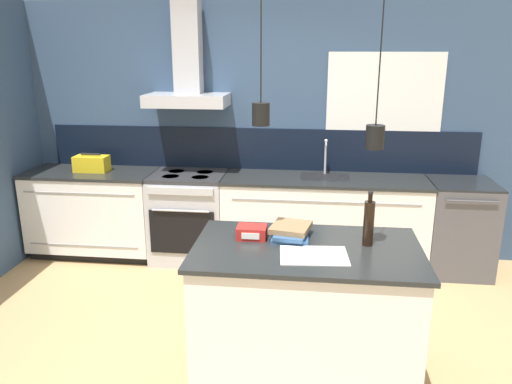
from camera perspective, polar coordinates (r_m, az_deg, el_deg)
The scene contains 12 objects.
ground_plane at distance 3.79m, azimuth -3.33°, elevation -18.14°, with size 16.00×16.00×0.00m, color tan.
wall_back at distance 5.18m, azimuth -0.11°, elevation 7.48°, with size 5.60×2.24×2.60m.
counter_run_left at distance 5.55m, azimuth -17.96°, elevation -2.22°, with size 1.32×0.64×0.91m.
counter_run_sink at distance 5.06m, azimuth 7.70°, elevation -3.31°, with size 2.01×0.64×1.26m.
oven_range at distance 5.21m, azimuth -7.60°, elevation -2.82°, with size 0.75×0.66×0.91m.
dishwasher at distance 5.26m, azimuth 22.07°, elevation -3.73°, with size 0.61×0.65×0.91m.
kitchen_island at distance 3.42m, azimuth 5.62°, elevation -13.27°, with size 1.46×0.87×0.91m.
bottle_on_island at distance 3.27m, azimuth 12.76°, elevation -3.42°, with size 0.07×0.07×0.36m.
book_stack at distance 3.36m, azimuth 4.01°, elevation -4.51°, with size 0.29×0.35×0.09m.
red_supply_box at distance 3.34m, azimuth -0.48°, elevation -4.62°, with size 0.20×0.15×0.08m.
paper_pile at distance 3.10m, azimuth 6.63°, elevation -7.22°, with size 0.43×0.33×0.01m.
yellow_toolbox at distance 5.40m, azimuth -18.27°, elevation 3.10°, with size 0.34×0.18×0.19m.
Camera 1 is at (0.57, -3.08, 2.14)m, focal length 35.00 mm.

